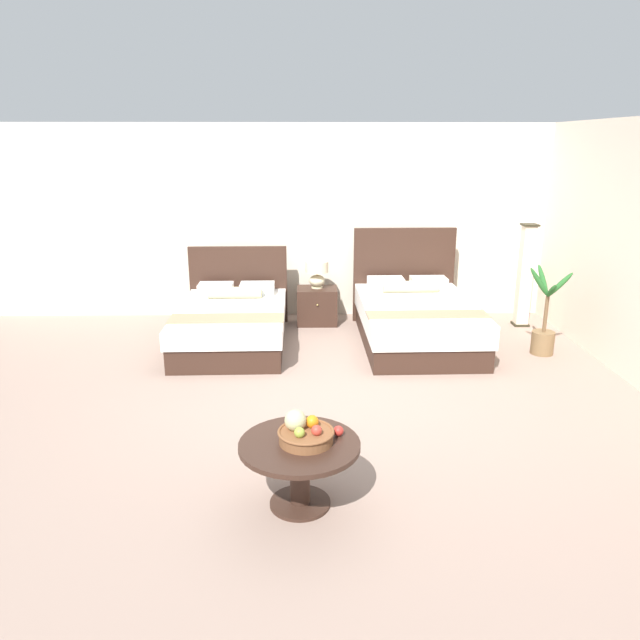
% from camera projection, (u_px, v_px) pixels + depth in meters
% --- Properties ---
extents(ground_plane, '(10.02, 9.65, 0.02)m').
position_uv_depth(ground_plane, '(329.00, 398.00, 5.84)').
color(ground_plane, gray).
extents(wall_back, '(10.02, 0.12, 2.67)m').
position_uv_depth(wall_back, '(322.00, 222.00, 8.35)').
color(wall_back, beige).
rests_on(wall_back, ground).
extents(bed_near_window, '(1.34, 2.05, 1.06)m').
position_uv_depth(bed_near_window, '(232.00, 322.00, 7.34)').
color(bed_near_window, '#36221A').
rests_on(bed_near_window, ground).
extents(bed_near_corner, '(1.41, 2.13, 1.30)m').
position_uv_depth(bed_near_corner, '(416.00, 318.00, 7.38)').
color(bed_near_corner, '#36221A').
rests_on(bed_near_corner, ground).
extents(nightstand, '(0.55, 0.46, 0.50)m').
position_uv_depth(nightstand, '(317.00, 306.00, 8.17)').
color(nightstand, '#36221A').
rests_on(nightstand, ground).
extents(table_lamp, '(0.31, 0.31, 0.37)m').
position_uv_depth(table_lamp, '(317.00, 272.00, 8.05)').
color(table_lamp, beige).
rests_on(table_lamp, nightstand).
extents(coffee_table, '(0.83, 0.83, 0.48)m').
position_uv_depth(coffee_table, '(300.00, 459.00, 4.02)').
color(coffee_table, '#36221A').
rests_on(coffee_table, ground).
extents(fruit_bowl, '(0.39, 0.39, 0.22)m').
position_uv_depth(fruit_bowl, '(304.00, 432.00, 3.98)').
color(fruit_bowl, brown).
rests_on(fruit_bowl, coffee_table).
extents(loose_apple, '(0.07, 0.07, 0.07)m').
position_uv_depth(loose_apple, '(338.00, 431.00, 4.07)').
color(loose_apple, red).
rests_on(loose_apple, coffee_table).
extents(floor_lamp_corner, '(0.20, 0.20, 1.39)m').
position_uv_depth(floor_lamp_corner, '(525.00, 276.00, 7.96)').
color(floor_lamp_corner, '#2B2719').
rests_on(floor_lamp_corner, ground).
extents(potted_palm, '(0.52, 0.55, 1.06)m').
position_uv_depth(potted_palm, '(544.00, 329.00, 6.97)').
color(potted_palm, brown).
rests_on(potted_palm, ground).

